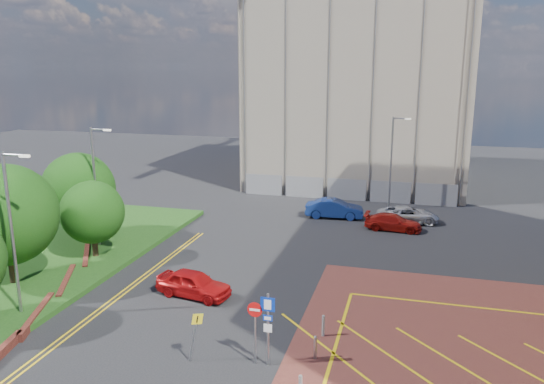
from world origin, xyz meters
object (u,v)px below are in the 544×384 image
at_px(car_red_left, 194,284).
at_px(car_blue_back, 334,209).
at_px(sign_cluster, 263,322).
at_px(warning_sign, 195,331).
at_px(tree_d, 79,189).
at_px(lamp_left_far, 96,182).
at_px(tree_b, 6,215).
at_px(car_red_back, 393,222).
at_px(lamp_left_near, 13,227).
at_px(tree_c, 92,212).
at_px(lamp_back, 392,159).
at_px(car_silver_back, 408,215).

distance_m(car_red_left, car_blue_back, 17.95).
bearing_deg(sign_cluster, warning_sign, -168.78).
relative_size(tree_d, lamp_left_far, 0.76).
bearing_deg(car_red_left, tree_b, 108.13).
bearing_deg(car_blue_back, warning_sign, 169.84).
relative_size(car_blue_back, car_red_back, 1.10).
distance_m(tree_b, sign_cluster, 16.46).
bearing_deg(lamp_left_near, tree_c, 97.69).
xyz_separation_m(lamp_left_near, lamp_back, (16.50, 26.00, -0.30)).
xyz_separation_m(tree_c, warning_sign, (11.01, -9.57, -1.76)).
bearing_deg(car_silver_back, car_red_back, 139.92).
relative_size(lamp_left_far, car_blue_back, 1.70).
distance_m(lamp_left_near, warning_sign, 10.56).
height_order(tree_d, car_red_back, tree_d).
bearing_deg(tree_c, car_silver_back, 35.71).
bearing_deg(lamp_left_near, car_blue_back, 60.65).
bearing_deg(warning_sign, tree_d, 138.10).
relative_size(warning_sign, car_blue_back, 0.48).
relative_size(tree_b, lamp_back, 0.84).
height_order(sign_cluster, car_red_back, sign_cluster).
bearing_deg(lamp_back, car_blue_back, -135.23).
distance_m(sign_cluster, car_blue_back, 22.83).
relative_size(lamp_back, car_red_left, 1.91).
bearing_deg(lamp_left_far, sign_cluster, -36.82).
xyz_separation_m(warning_sign, car_red_back, (7.14, 21.13, -0.81)).
distance_m(lamp_back, sign_cluster, 27.38).
bearing_deg(car_silver_back, tree_c, 110.84).
xyz_separation_m(tree_b, lamp_back, (19.58, 23.00, 0.12)).
distance_m(sign_cluster, car_red_back, 21.08).
xyz_separation_m(tree_d, warning_sign, (14.01, -12.57, -2.44)).
height_order(tree_b, tree_c, tree_b).
bearing_deg(car_red_back, car_silver_back, -21.80).
relative_size(lamp_left_near, car_blue_back, 1.70).
height_order(tree_d, lamp_left_far, lamp_left_far).
xyz_separation_m(tree_b, tree_c, (2.00, 5.00, -1.04)).
relative_size(lamp_left_far, car_silver_back, 1.66).
relative_size(tree_d, lamp_back, 0.76).
bearing_deg(car_silver_back, lamp_back, 6.21).
relative_size(lamp_left_far, warning_sign, 3.55).
bearing_deg(tree_b, sign_cluster, -14.26).
xyz_separation_m(tree_d, car_red_back, (21.14, 8.56, -3.25)).
bearing_deg(tree_d, car_red_back, 22.05).
height_order(warning_sign, car_silver_back, warning_sign).
xyz_separation_m(lamp_left_near, car_silver_back, (18.12, 21.80, -3.99)).
xyz_separation_m(tree_c, car_silver_back, (19.20, 13.80, -2.52)).
bearing_deg(car_blue_back, car_red_back, -119.18).
bearing_deg(car_red_left, lamp_left_near, 131.84).
height_order(lamp_left_far, sign_cluster, lamp_left_far).
xyz_separation_m(car_red_left, car_blue_back, (5.04, 17.23, 0.06)).
bearing_deg(car_silver_back, sign_cluster, 151.81).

